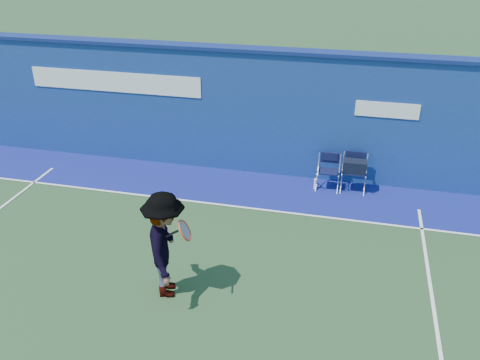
% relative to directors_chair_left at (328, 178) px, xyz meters
% --- Properties ---
extents(ground, '(80.00, 80.00, 0.00)m').
position_rel_directors_chair_left_xyz_m(ground, '(-2.44, -4.57, -0.28)').
color(ground, '#274324').
rests_on(ground, ground).
extents(stadium_wall, '(24.00, 0.50, 3.08)m').
position_rel_directors_chair_left_xyz_m(stadium_wall, '(-2.45, 0.63, 1.27)').
color(stadium_wall, navy).
rests_on(stadium_wall, ground).
extents(out_of_bounds_strip, '(24.00, 1.80, 0.01)m').
position_rel_directors_chair_left_xyz_m(out_of_bounds_strip, '(-2.44, -0.47, -0.27)').
color(out_of_bounds_strip, navy).
rests_on(out_of_bounds_strip, ground).
extents(court_lines, '(24.00, 12.00, 0.01)m').
position_rel_directors_chair_left_xyz_m(court_lines, '(-2.44, -3.97, -0.27)').
color(court_lines, white).
rests_on(court_lines, out_of_bounds_strip).
extents(directors_chair_left, '(0.50, 0.46, 0.84)m').
position_rel_directors_chair_left_xyz_m(directors_chair_left, '(0.00, 0.00, 0.00)').
color(directors_chair_left, silver).
rests_on(directors_chair_left, ground).
extents(directors_chair_right, '(0.54, 0.48, 0.90)m').
position_rel_directors_chair_left_xyz_m(directors_chair_right, '(0.59, 0.02, 0.10)').
color(directors_chair_right, silver).
rests_on(directors_chair_right, ground).
extents(water_bottle, '(0.07, 0.07, 0.26)m').
position_rel_directors_chair_left_xyz_m(water_bottle, '(-0.27, -0.10, -0.15)').
color(water_bottle, white).
rests_on(water_bottle, ground).
extents(tennis_player, '(1.05, 1.38, 1.89)m').
position_rel_directors_chair_left_xyz_m(tennis_player, '(-2.32, -4.44, 0.67)').
color(tennis_player, '#EA4738').
rests_on(tennis_player, ground).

